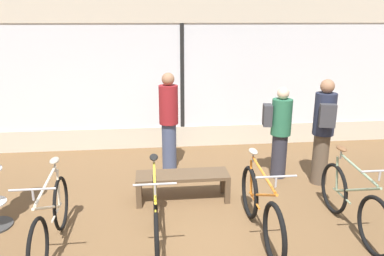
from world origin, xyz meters
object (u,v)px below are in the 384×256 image
at_px(bicycle_far_left, 51,220).
at_px(bicycle_far_right, 352,202).
at_px(bicycle_left, 156,214).
at_px(customer_by_window, 323,129).
at_px(customer_near_rack, 169,118).
at_px(bicycle_right, 260,208).
at_px(display_bench, 183,178).
at_px(customer_mid_floor, 279,130).

xyz_separation_m(bicycle_far_left, bicycle_far_right, (3.77, 0.02, 0.00)).
relative_size(bicycle_left, customer_by_window, 0.97).
bearing_deg(customer_near_rack, bicycle_right, -67.00).
height_order(bicycle_far_left, display_bench, bicycle_far_left).
height_order(bicycle_right, customer_by_window, customer_by_window).
relative_size(bicycle_right, customer_near_rack, 1.00).
bearing_deg(bicycle_far_left, bicycle_right, 0.19).
distance_m(bicycle_far_right, customer_mid_floor, 1.89).
distance_m(bicycle_right, customer_by_window, 2.13).
bearing_deg(customer_near_rack, bicycle_far_right, -46.77).
bearing_deg(bicycle_far_left, bicycle_left, 1.65).
bearing_deg(customer_by_window, customer_mid_floor, 149.92).
height_order(customer_near_rack, customer_by_window, customer_near_rack).
bearing_deg(customer_by_window, bicycle_far_left, -159.82).
relative_size(bicycle_far_right, display_bench, 1.24).
xyz_separation_m(bicycle_right, bicycle_far_right, (1.22, 0.01, 0.00)).
bearing_deg(bicycle_far_left, customer_mid_floor, 28.27).
relative_size(bicycle_far_left, bicycle_far_right, 1.01).
bearing_deg(bicycle_far_right, display_bench, 152.52).
relative_size(bicycle_right, bicycle_far_right, 1.03).
xyz_separation_m(bicycle_left, bicycle_right, (1.31, -0.03, 0.02)).
bearing_deg(customer_mid_floor, customer_by_window, -30.08).
bearing_deg(bicycle_left, bicycle_far_left, -178.35).
xyz_separation_m(bicycle_right, customer_near_rack, (-1.02, 2.40, 0.57)).
distance_m(bicycle_left, customer_by_window, 3.16).
height_order(bicycle_right, display_bench, bicycle_right).
distance_m(bicycle_left, display_bench, 1.16).
distance_m(bicycle_left, bicycle_far_right, 2.53).
xyz_separation_m(display_bench, customer_mid_floor, (1.73, 0.70, 0.50)).
xyz_separation_m(bicycle_far_right, customer_near_rack, (-2.24, 2.38, 0.57)).
distance_m(bicycle_far_right, customer_by_window, 1.57).
distance_m(customer_near_rack, customer_mid_floor, 1.95).
xyz_separation_m(bicycle_far_right, display_bench, (-2.11, 1.10, -0.04)).
bearing_deg(bicycle_far_right, customer_mid_floor, 102.03).
height_order(display_bench, customer_by_window, customer_by_window).
distance_m(display_bench, customer_mid_floor, 1.93).
distance_m(bicycle_left, customer_mid_floor, 2.84).
bearing_deg(customer_mid_floor, customer_near_rack, 162.44).
relative_size(bicycle_right, customer_mid_floor, 1.13).
height_order(bicycle_left, bicycle_far_right, bicycle_far_right).
bearing_deg(bicycle_left, customer_near_rack, 82.97).
xyz_separation_m(bicycle_right, customer_mid_floor, (0.84, 1.81, 0.46)).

